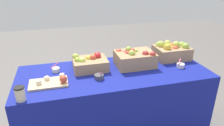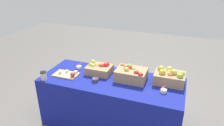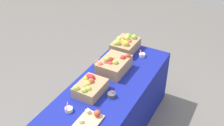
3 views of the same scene
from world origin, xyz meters
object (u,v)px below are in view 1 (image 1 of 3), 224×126
object	(u,v)px
apple_crate_middle	(135,58)
apple_crate_right	(90,63)
cutting_board_front	(51,82)
sample_bowl_near	(127,56)
apple_crate_left	(172,51)
sample_bowl_mid	(180,65)
sample_bowl_extra	(56,70)
coffee_cup	(20,94)
sample_bowl_far	(99,77)

from	to	relation	value
apple_crate_middle	apple_crate_right	world-z (taller)	apple_crate_middle
cutting_board_front	sample_bowl_near	world-z (taller)	sample_bowl_near
sample_bowl_near	apple_crate_left	bearing A→B (deg)	-14.41
sample_bowl_mid	sample_bowl_extra	distance (m)	1.28
apple_crate_middle	cutting_board_front	world-z (taller)	apple_crate_middle
sample_bowl_extra	coffee_cup	size ratio (longest dim) A/B	0.73
apple_crate_left	sample_bowl_mid	xyz separation A→B (m)	(-0.03, -0.26, -0.07)
cutting_board_front	sample_bowl_mid	xyz separation A→B (m)	(1.31, 0.02, 0.00)
sample_bowl_extra	apple_crate_left	bearing A→B (deg)	1.39
sample_bowl_near	sample_bowl_mid	bearing A→B (deg)	-40.41
apple_crate_left	sample_bowl_far	world-z (taller)	apple_crate_left
apple_crate_middle	coffee_cup	xyz separation A→B (m)	(-1.09, -0.40, -0.03)
apple_crate_middle	apple_crate_right	size ratio (longest dim) A/B	1.17
sample_bowl_near	sample_bowl_mid	world-z (taller)	sample_bowl_near
sample_bowl_near	sample_bowl_far	world-z (taller)	sample_bowl_near
apple_crate_middle	sample_bowl_near	bearing A→B (deg)	91.00
sample_bowl_mid	coffee_cup	distance (m)	1.55
cutting_board_front	coffee_cup	bearing A→B (deg)	-137.28
cutting_board_front	sample_bowl_far	world-z (taller)	same
sample_bowl_near	coffee_cup	xyz separation A→B (m)	(-1.08, -0.62, 0.03)
sample_bowl_mid	apple_crate_right	bearing A→B (deg)	167.50
cutting_board_front	sample_bowl_far	bearing A→B (deg)	-1.50
sample_bowl_mid	apple_crate_middle	bearing A→B (deg)	159.47
apple_crate_right	sample_bowl_far	size ratio (longest dim) A/B	3.83
apple_crate_right	sample_bowl_extra	bearing A→B (deg)	175.74
sample_bowl_far	coffee_cup	world-z (taller)	coffee_cup
cutting_board_front	sample_bowl_near	size ratio (longest dim) A/B	3.36
sample_bowl_near	sample_bowl_extra	bearing A→B (deg)	-169.02
sample_bowl_extra	sample_bowl_near	bearing A→B (deg)	10.98
apple_crate_right	sample_bowl_mid	bearing A→B (deg)	-12.50
cutting_board_front	sample_bowl_extra	world-z (taller)	sample_bowl_extra
sample_bowl_near	sample_bowl_extra	size ratio (longest dim) A/B	1.15
apple_crate_left	apple_crate_right	xyz separation A→B (m)	(-0.96, -0.06, -0.02)
cutting_board_front	sample_bowl_mid	world-z (taller)	same
sample_bowl_mid	sample_bowl_far	distance (m)	0.88
apple_crate_left	coffee_cup	xyz separation A→B (m)	(-1.57, -0.50, -0.03)
apple_crate_left	cutting_board_front	bearing A→B (deg)	-168.05
apple_crate_left	sample_bowl_near	distance (m)	0.51
sample_bowl_far	sample_bowl_extra	distance (m)	0.47
apple_crate_left	apple_crate_middle	size ratio (longest dim) A/B	0.95
sample_bowl_near	cutting_board_front	bearing A→B (deg)	-154.35
sample_bowl_far	sample_bowl_extra	size ratio (longest dim) A/B	1.03
sample_bowl_near	apple_crate_middle	bearing A→B (deg)	-89.00
coffee_cup	sample_bowl_far	bearing A→B (deg)	16.84
cutting_board_front	sample_bowl_mid	distance (m)	1.31
apple_crate_right	sample_bowl_near	xyz separation A→B (m)	(0.47, 0.18, -0.04)
apple_crate_middle	cutting_board_front	bearing A→B (deg)	-167.41
apple_crate_right	sample_bowl_extra	world-z (taller)	apple_crate_right
sample_bowl_far	coffee_cup	size ratio (longest dim) A/B	0.75
apple_crate_right	cutting_board_front	size ratio (longest dim) A/B	1.02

